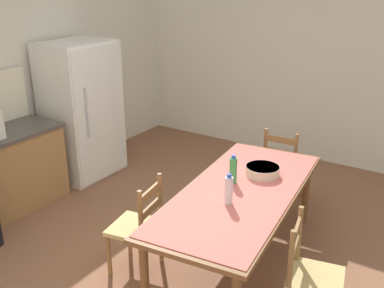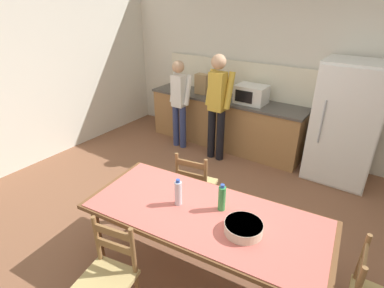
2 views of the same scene
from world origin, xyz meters
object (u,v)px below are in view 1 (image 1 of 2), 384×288
dining_table (240,197)px  chair_side_near_left (310,276)px  bottle_off_centre (233,170)px  refrigerator (82,110)px  chair_head_end (283,166)px  chair_side_far_left (138,227)px  serving_bowl (263,170)px  bottle_near_centre (229,190)px

dining_table → chair_side_near_left: size_ratio=2.55×
dining_table → bottle_off_centre: bottle_off_centre is taller
refrigerator → chair_head_end: size_ratio=1.95×
chair_side_far_left → chair_head_end: (1.98, -0.56, 0.00)m
chair_side_near_left → chair_head_end: size_ratio=1.00×
serving_bowl → chair_head_end: bearing=10.2°
refrigerator → dining_table: bearing=-104.7°
chair_side_far_left → refrigerator: bearing=-133.3°
bottle_off_centre → chair_side_near_left: bearing=-118.8°
bottle_near_centre → chair_head_end: size_ratio=0.30×
bottle_off_centre → bottle_near_centre: bearing=-157.1°
refrigerator → bottle_near_centre: size_ratio=6.57×
refrigerator → bottle_off_centre: refrigerator is taller
dining_table → serving_bowl: 0.41m
serving_bowl → chair_side_far_left: (-0.97, 0.74, -0.37)m
chair_side_far_left → chair_head_end: bearing=154.0°
bottle_near_centre → serving_bowl: bearing=0.1°
bottle_near_centre → serving_bowl: (0.67, 0.00, -0.07)m
refrigerator → bottle_off_centre: 2.61m
dining_table → serving_bowl: (0.40, -0.03, 0.12)m
bottle_off_centre → chair_side_far_left: (-0.68, 0.58, -0.44)m
dining_table → bottle_near_centre: size_ratio=8.58×
refrigerator → chair_side_near_left: 3.69m
chair_side_far_left → chair_side_near_left: bearing=85.5°
chair_side_near_left → chair_head_end: bearing=16.2°
serving_bowl → chair_side_near_left: (-0.82, -0.78, -0.37)m
bottle_off_centre → chair_side_far_left: size_ratio=0.30×
dining_table → serving_bowl: serving_bowl is taller
serving_bowl → chair_side_near_left: size_ratio=0.35×
dining_table → chair_side_near_left: bearing=-117.4°
dining_table → bottle_off_centre: (0.10, 0.13, 0.20)m
bottle_near_centre → chair_side_far_left: bottle_near_centre is taller
chair_side_near_left → dining_table: bearing=50.9°
bottle_off_centre → chair_head_end: bottle_off_centre is taller
refrigerator → chair_side_far_left: bearing=-123.0°
bottle_near_centre → chair_side_far_left: (-0.30, 0.74, -0.44)m
chair_side_far_left → bottle_near_centre: bearing=101.8°
chair_side_near_left → chair_side_far_left: size_ratio=1.00×
bottle_near_centre → chair_head_end: (1.68, 0.18, -0.44)m
refrigerator → bottle_near_centre: refrigerator is taller
bottle_off_centre → serving_bowl: 0.34m
dining_table → chair_side_far_left: bearing=129.2°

